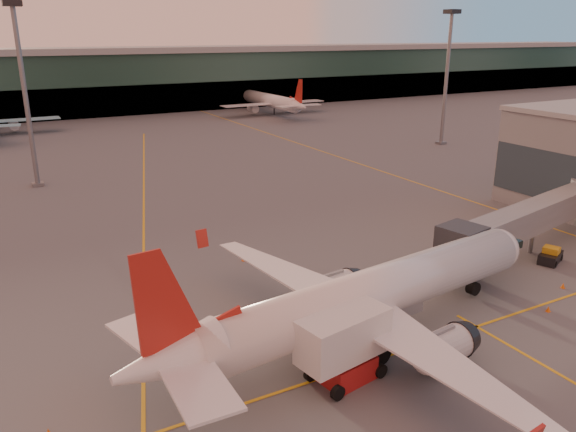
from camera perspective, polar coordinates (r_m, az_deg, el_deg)
ground at (r=40.08m, az=18.86°, el=-15.36°), size 600.00×600.00×0.00m
taxi_markings at (r=71.94m, az=-12.29°, el=0.36°), size 100.12×173.00×0.01m
terminal at (r=165.92m, az=-20.11°, el=12.70°), size 400.00×20.00×17.60m
mast_west_near at (r=88.03m, az=-25.29°, el=12.17°), size 2.40×2.40×25.60m
mast_east_near at (r=116.61m, az=15.88°, el=14.24°), size 2.40×2.40×25.60m
main_airplane at (r=40.51m, az=7.65°, el=-8.39°), size 35.60×32.18×10.75m
jet_bridge at (r=62.79m, az=24.28°, el=0.10°), size 28.96×8.86×5.49m
catering_truck at (r=36.64m, az=5.73°, el=-12.76°), size 6.50×3.64×4.77m
pushback_tug at (r=60.78m, az=25.14°, el=-3.70°), size 3.44×2.67×1.57m
cone_nose at (r=55.41m, az=26.15°, el=-6.37°), size 0.38×0.38×0.49m
cone_wing_left at (r=55.69m, az=-4.53°, el=-4.31°), size 0.41×0.41×0.52m
cone_fwd at (r=50.49m, az=24.93°, el=-8.56°), size 0.38×0.38×0.49m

